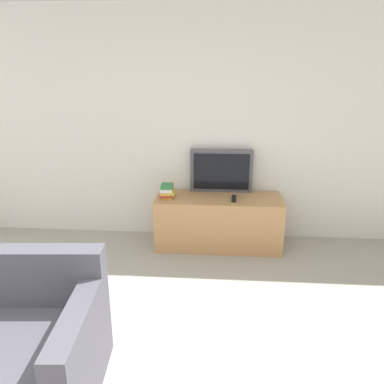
{
  "coord_description": "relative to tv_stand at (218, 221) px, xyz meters",
  "views": [
    {
      "loc": [
        0.46,
        -1.21,
        1.91
      ],
      "look_at": [
        0.19,
        2.36,
        0.75
      ],
      "focal_mm": 35.0,
      "sensor_mm": 36.0,
      "label": 1
    }
  ],
  "objects": [
    {
      "name": "television",
      "position": [
        0.02,
        0.22,
        0.53
      ],
      "size": [
        0.71,
        0.09,
        0.49
      ],
      "color": "#4C4C51",
      "rests_on": "tv_stand"
    },
    {
      "name": "book_stack",
      "position": [
        -0.57,
        -0.04,
        0.36
      ],
      "size": [
        0.17,
        0.22,
        0.15
      ],
      "color": "gold",
      "rests_on": "tv_stand"
    },
    {
      "name": "tv_stand",
      "position": [
        0.0,
        0.0,
        0.0
      ],
      "size": [
        1.39,
        0.54,
        0.57
      ],
      "color": "tan",
      "rests_on": "ground_plane"
    },
    {
      "name": "remote_on_stand",
      "position": [
        0.16,
        -0.07,
        0.3
      ],
      "size": [
        0.06,
        0.2,
        0.02
      ],
      "rotation": [
        0.0,
        0.0,
        -0.05
      ],
      "color": "black",
      "rests_on": "tv_stand"
    },
    {
      "name": "wall_back",
      "position": [
        -0.47,
        0.32,
        1.01
      ],
      "size": [
        9.0,
        0.06,
        2.6
      ],
      "color": "silver",
      "rests_on": "ground_plane"
    }
  ]
}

